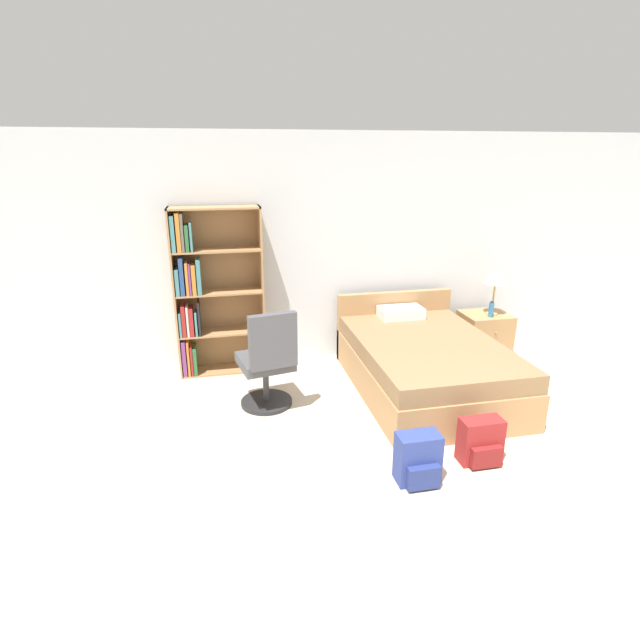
# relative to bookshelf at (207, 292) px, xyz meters

# --- Properties ---
(ground_plane) EXTENTS (14.00, 14.00, 0.00)m
(ground_plane) POSITION_rel_bookshelf_xyz_m (1.69, -3.03, -0.93)
(ground_plane) COLOR beige
(wall_back) EXTENTS (9.00, 0.06, 2.60)m
(wall_back) POSITION_rel_bookshelf_xyz_m (1.69, 0.20, 0.37)
(wall_back) COLOR silver
(wall_back) RESTS_ON ground_plane
(bookshelf) EXTENTS (0.95, 0.32, 1.84)m
(bookshelf) POSITION_rel_bookshelf_xyz_m (0.00, 0.00, 0.00)
(bookshelf) COLOR #AD7F51
(bookshelf) RESTS_ON ground_plane
(bed) EXTENTS (1.39, 2.05, 0.80)m
(bed) POSITION_rel_bookshelf_xyz_m (2.18, -0.90, -0.64)
(bed) COLOR #AD7F51
(bed) RESTS_ON ground_plane
(office_chair) EXTENTS (0.56, 0.64, 1.02)m
(office_chair) POSITION_rel_bookshelf_xyz_m (0.54, -1.01, -0.46)
(office_chair) COLOR #232326
(office_chair) RESTS_ON ground_plane
(nightstand) EXTENTS (0.55, 0.49, 0.51)m
(nightstand) POSITION_rel_bookshelf_xyz_m (3.29, -0.16, -0.67)
(nightstand) COLOR #AD7F51
(nightstand) RESTS_ON ground_plane
(table_lamp) EXTENTS (0.27, 0.27, 0.56)m
(table_lamp) POSITION_rel_bookshelf_xyz_m (3.33, -0.20, 0.04)
(table_lamp) COLOR tan
(table_lamp) RESTS_ON nightstand
(water_bottle) EXTENTS (0.06, 0.06, 0.19)m
(water_bottle) POSITION_rel_bookshelf_xyz_m (3.28, -0.28, -0.32)
(water_bottle) COLOR teal
(water_bottle) RESTS_ON nightstand
(backpack_red) EXTENTS (0.34, 0.23, 0.37)m
(backpack_red) POSITION_rel_bookshelf_xyz_m (2.09, -2.25, -0.75)
(backpack_red) COLOR maroon
(backpack_red) RESTS_ON ground_plane
(backpack_blue) EXTENTS (0.32, 0.25, 0.39)m
(backpack_blue) POSITION_rel_bookshelf_xyz_m (1.50, -2.38, -0.74)
(backpack_blue) COLOR navy
(backpack_blue) RESTS_ON ground_plane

